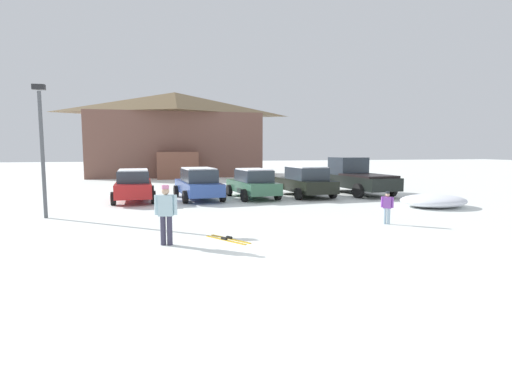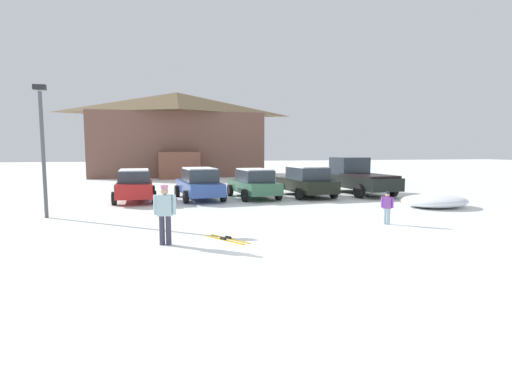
{
  "view_description": "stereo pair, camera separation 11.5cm",
  "coord_description": "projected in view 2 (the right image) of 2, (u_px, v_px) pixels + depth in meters",
  "views": [
    {
      "loc": [
        -3.21,
        -9.24,
        2.65
      ],
      "look_at": [
        0.37,
        6.04,
        0.96
      ],
      "focal_mm": 28.0,
      "sensor_mm": 36.0,
      "label": 1
    },
    {
      "loc": [
        -3.1,
        -9.27,
        2.65
      ],
      "look_at": [
        0.37,
        6.04,
        0.96
      ],
      "focal_mm": 28.0,
      "sensor_mm": 36.0,
      "label": 2
    }
  ],
  "objects": [
    {
      "name": "parked_blue_hatchback",
      "position": [
        199.0,
        183.0,
        21.07
      ],
      "size": [
        2.51,
        4.86,
        1.68
      ],
      "color": "#314E9B",
      "rests_on": "ground"
    },
    {
      "name": "skier_adult_in_blue_parka",
      "position": [
        165.0,
        211.0,
        10.99
      ],
      "size": [
        0.61,
        0.31,
        1.67
      ],
      "color": "#38354B",
      "rests_on": "ground"
    },
    {
      "name": "parked_green_coupe",
      "position": [
        254.0,
        183.0,
        21.62
      ],
      "size": [
        2.45,
        4.54,
        1.6
      ],
      "color": "#36654A",
      "rests_on": "ground"
    },
    {
      "name": "ski_lodge",
      "position": [
        177.0,
        134.0,
        39.78
      ],
      "size": [
        16.71,
        9.6,
        8.24
      ],
      "color": "brown",
      "rests_on": "ground"
    },
    {
      "name": "pair_of_skis",
      "position": [
        227.0,
        239.0,
        11.7
      ],
      "size": [
        1.15,
        1.53,
        0.08
      ],
      "color": "gold",
      "rests_on": "ground"
    },
    {
      "name": "skier_child_in_purple_jacket",
      "position": [
        387.0,
        206.0,
        14.04
      ],
      "size": [
        0.36,
        0.3,
        1.16
      ],
      "color": "#9EBBCD",
      "rests_on": "ground"
    },
    {
      "name": "parked_red_sedan",
      "position": [
        135.0,
        185.0,
        20.45
      ],
      "size": [
        2.23,
        4.78,
        1.63
      ],
      "color": "red",
      "rests_on": "ground"
    },
    {
      "name": "lamp_post",
      "position": [
        43.0,
        143.0,
        15.17
      ],
      "size": [
        0.44,
        0.24,
        5.06
      ],
      "color": "#515459",
      "rests_on": "ground"
    },
    {
      "name": "parked_black_sedan",
      "position": [
        306.0,
        181.0,
        22.35
      ],
      "size": [
        2.55,
        4.64,
        1.7
      ],
      "color": "black",
      "rests_on": "ground"
    },
    {
      "name": "plowed_snow_pile",
      "position": [
        434.0,
        201.0,
        18.26
      ],
      "size": [
        3.06,
        2.45,
        0.58
      ],
      "primitive_type": "ellipsoid",
      "color": "white",
      "rests_on": "ground"
    },
    {
      "name": "ground",
      "position": [
        295.0,
        256.0,
        9.95
      ],
      "size": [
        160.0,
        160.0,
        0.0
      ],
      "primitive_type": "plane",
      "color": "white"
    },
    {
      "name": "pickup_truck",
      "position": [
        357.0,
        177.0,
        23.71
      ],
      "size": [
        2.79,
        5.83,
        2.15
      ],
      "color": "black",
      "rests_on": "ground"
    }
  ]
}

